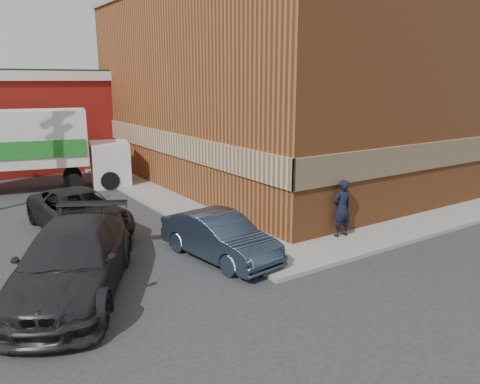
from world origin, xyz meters
TOP-DOWN VIEW (x-y plane):
  - ground at (0.00, 0.00)m, footprint 90.00×90.00m
  - brick_building at (8.50, 9.00)m, footprint 14.25×18.25m
  - sidewalk_south at (7.50, -0.90)m, footprint 16.00×1.80m
  - sidewalk_west at (0.60, 9.00)m, footprint 1.80×18.00m
  - man at (3.33, -0.25)m, footprint 0.73×0.52m
  - sedan at (-0.80, 0.50)m, footprint 1.98×4.22m
  - suv_a at (-3.48, 5.28)m, footprint 2.67×5.24m
  - suv_b at (-4.92, 0.50)m, footprint 4.74×6.16m
  - box_truck at (-3.29, 12.49)m, footprint 7.85×3.90m

SIDE VIEW (x-z plane):
  - ground at x=0.00m, z-range 0.00..0.00m
  - sidewalk_south at x=7.50m, z-range 0.00..0.12m
  - sidewalk_west at x=0.60m, z-range 0.00..0.12m
  - sedan at x=-0.80m, z-range 0.00..1.34m
  - suv_a at x=-3.48m, z-range 0.00..1.42m
  - suv_b at x=-4.92m, z-range 0.00..1.66m
  - man at x=3.33m, z-range 0.12..1.98m
  - box_truck at x=-3.29m, z-range 0.29..4.01m
  - brick_building at x=8.50m, z-range 0.00..9.36m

